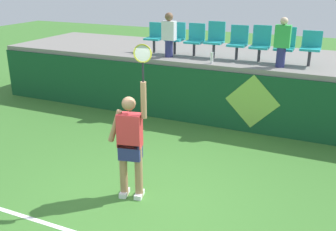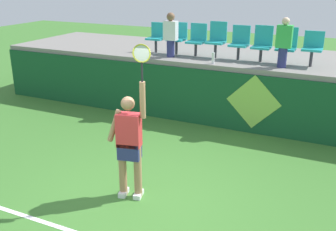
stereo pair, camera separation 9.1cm
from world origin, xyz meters
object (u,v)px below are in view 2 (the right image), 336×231
Objects in this scene: stadium_chair_1 at (178,37)px; spectator_0 at (284,42)px; tennis_ball at (141,189)px; spectator_1 at (171,34)px; tennis_player at (130,142)px; stadium_chair_4 at (240,41)px; water_bottle at (213,58)px; stadium_chair_7 at (313,47)px; stadium_chair_2 at (197,39)px; stadium_chair_5 at (262,43)px; stadium_chair_0 at (157,36)px; stadium_chair_6 at (287,45)px; stadium_chair_3 at (217,38)px.

stadium_chair_1 is 0.73× the size of spectator_0.
tennis_ball is 4.60m from spectator_1.
stadium_chair_1 reaches higher than tennis_ball.
spectator_1 reaches higher than tennis_player.
spectator_0 reaches higher than stadium_chair_4.
stadium_chair_7 reaches higher than water_bottle.
stadium_chair_2 is at bearing 132.92° from water_bottle.
stadium_chair_1 is at bearing -179.77° from stadium_chair_5.
spectator_0 is at bearing 11.79° from water_bottle.
stadium_chair_7 is at bearing 63.94° from tennis_ball.
stadium_chair_5 reaches higher than stadium_chair_4.
stadium_chair_0 is 1.00× the size of stadium_chair_7.
tennis_ball is 4.87m from stadium_chair_5.
stadium_chair_2 is at bearing -179.96° from stadium_chair_4.
stadium_chair_5 is at bearing 0.17° from stadium_chair_2.
spectator_1 is (-3.38, -0.43, 0.14)m from stadium_chair_7.
stadium_chair_7 is (0.58, -0.01, -0.00)m from stadium_chair_6.
stadium_chair_1 is 0.92× the size of stadium_chair_3.
stadium_chair_3 is at bearing 92.28° from tennis_ball.
stadium_chair_0 is at bearing 179.97° from stadium_chair_7.
stadium_chair_1 is 1.00× the size of stadium_chair_2.
stadium_chair_0 is 0.96× the size of stadium_chair_2.
stadium_chair_0 is 3.40m from stadium_chair_6.
tennis_ball is at bearing -80.81° from stadium_chair_2.
spectator_0 reaches higher than water_bottle.
tennis_player is at bearing -91.01° from water_bottle.
spectator_1 is (0.00, -0.44, 0.12)m from stadium_chair_1.
stadium_chair_5 is at bearing 11.38° from spectator_1.
stadium_chair_7 is 0.74m from spectator_0.
stadium_chair_6 is (3.40, 0.01, 0.01)m from stadium_chair_0.
stadium_chair_1 reaches higher than stadium_chair_0.
tennis_ball is 3.94m from water_bottle.
stadium_chair_0 is 2.83m from stadium_chair_5.
stadium_chair_0 is 3.43m from spectator_0.
tennis_player is at bearing -68.49° from stadium_chair_0.
stadium_chair_4 is 1.73m from spectator_1.
stadium_chair_7 is at bearing 19.73° from water_bottle.
stadium_chair_5 reaches higher than water_bottle.
spectator_0 is at bearing -9.01° from stadium_chair_1.
stadium_chair_7 is at bearing -0.15° from stadium_chair_2.
spectator_0 reaches higher than stadium_chair_1.
stadium_chair_4 is (1.12, 0.00, 0.00)m from stadium_chair_2.
stadium_chair_6 is (1.60, 4.57, 0.97)m from tennis_player.
stadium_chair_2 is (-0.71, 4.36, 1.92)m from tennis_ball.
tennis_player is 2.31× the size of spectator_1.
tennis_player is 3.01× the size of stadium_chair_5.
stadium_chair_7 is at bearing 7.33° from spectator_1.
stadium_chair_2 is at bearing -179.56° from stadium_chair_3.
water_bottle is 0.33× the size of stadium_chair_4.
stadium_chair_4 reaches higher than tennis_ball.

